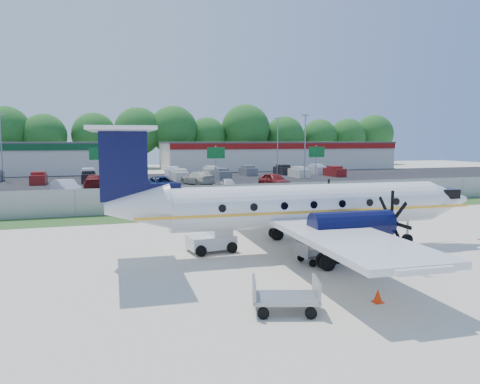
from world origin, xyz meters
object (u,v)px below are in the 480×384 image
object	(u,v)px
pushback_tug	(213,240)
baggage_cart_near	(285,297)
baggage_cart_far	(319,253)
aircraft	(300,206)

from	to	relation	value
pushback_tug	baggage_cart_near	world-z (taller)	pushback_tug
pushback_tug	baggage_cart_far	xyz separation A→B (m)	(4.02, -3.58, -0.13)
baggage_cart_near	aircraft	bearing A→B (deg)	61.56
pushback_tug	baggage_cart_near	distance (m)	8.79
aircraft	pushback_tug	world-z (taller)	aircraft
pushback_tug	baggage_cart_far	bearing A→B (deg)	-41.68
aircraft	baggage_cart_far	size ratio (longest dim) A/B	10.05
aircraft	pushback_tug	bearing A→B (deg)	158.78
aircraft	baggage_cart_near	xyz separation A→B (m)	(-3.92, -7.24, -1.83)
aircraft	pushback_tug	xyz separation A→B (m)	(-4.01, 1.55, -1.76)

